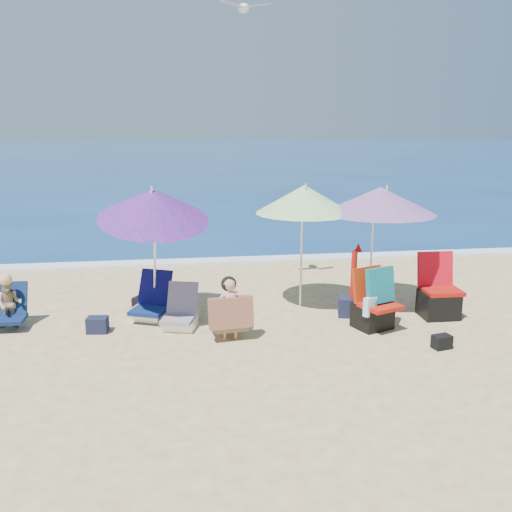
{
  "coord_description": "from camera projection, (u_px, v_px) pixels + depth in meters",
  "views": [
    {
      "loc": [
        -1.46,
        -7.26,
        3.12
      ],
      "look_at": [
        -0.3,
        1.0,
        1.1
      ],
      "focal_mm": 39.2,
      "sensor_mm": 36.0,
      "label": 1
    }
  ],
  "objects": [
    {
      "name": "ground",
      "position": [
        287.0,
        347.0,
        7.92
      ],
      "size": [
        120.0,
        120.0,
        0.0
      ],
      "color": "#D8BC84",
      "rests_on": "ground"
    },
    {
      "name": "sea",
      "position": [
        193.0,
        157.0,
        51.24
      ],
      "size": [
        120.0,
        80.0,
        0.12
      ],
      "color": "navy",
      "rests_on": "ground"
    },
    {
      "name": "foam",
      "position": [
        244.0,
        260.0,
        12.82
      ],
      "size": [
        120.0,
        0.5,
        0.04
      ],
      "color": "white",
      "rests_on": "ground"
    },
    {
      "name": "umbrella_turquoise",
      "position": [
        380.0,
        200.0,
        9.11
      ],
      "size": [
        2.43,
        2.43,
        2.11
      ],
      "color": "silver",
      "rests_on": "ground"
    },
    {
      "name": "umbrella_striped",
      "position": [
        304.0,
        199.0,
        9.14
      ],
      "size": [
        2.09,
        2.09,
        2.14
      ],
      "color": "white",
      "rests_on": "ground"
    },
    {
      "name": "umbrella_blue",
      "position": [
        154.0,
        204.0,
        8.37
      ],
      "size": [
        2.05,
        2.1,
        2.32
      ],
      "color": "white",
      "rests_on": "ground"
    },
    {
      "name": "furled_umbrella",
      "position": [
        354.0,
        277.0,
        8.99
      ],
      "size": [
        0.21,
        0.18,
        1.23
      ],
      "color": "#A5130B",
      "rests_on": "ground"
    },
    {
      "name": "chair_navy",
      "position": [
        150.0,
        306.0,
        9.04
      ],
      "size": [
        0.77,
        0.89,
        0.75
      ],
      "color": "#0E1F4F",
      "rests_on": "ground"
    },
    {
      "name": "chair_rainbow",
      "position": [
        180.0,
        316.0,
        8.63
      ],
      "size": [
        0.63,
        0.73,
        0.67
      ],
      "color": "#CB7247",
      "rests_on": "ground"
    },
    {
      "name": "camp_chair_left",
      "position": [
        438.0,
        298.0,
        9.1
      ],
      "size": [
        0.62,
        0.61,
        1.03
      ],
      "color": "#A6120B",
      "rests_on": "ground"
    },
    {
      "name": "camp_chair_right",
      "position": [
        374.0,
        306.0,
        8.55
      ],
      "size": [
        0.73,
        0.79,
        0.99
      ],
      "color": "#B0190C",
      "rests_on": "ground"
    },
    {
      "name": "person_center",
      "position": [
        230.0,
        310.0,
        8.09
      ],
      "size": [
        0.66,
        0.55,
        0.93
      ],
      "color": "tan",
      "rests_on": "ground"
    },
    {
      "name": "person_left",
      "position": [
        9.0,
        303.0,
        8.57
      ],
      "size": [
        0.49,
        0.6,
        0.88
      ],
      "color": "tan",
      "rests_on": "ground"
    },
    {
      "name": "bag_navy_a",
      "position": [
        97.0,
        325.0,
        8.45
      ],
      "size": [
        0.33,
        0.26,
        0.24
      ],
      "color": "#161A31",
      "rests_on": "ground"
    },
    {
      "name": "bag_black_a",
      "position": [
        142.0,
        303.0,
        9.49
      ],
      "size": [
        0.35,
        0.32,
        0.21
      ],
      "color": "black",
      "rests_on": "ground"
    },
    {
      "name": "bag_tan",
      "position": [
        190.0,
        312.0,
        9.04
      ],
      "size": [
        0.3,
        0.26,
        0.22
      ],
      "color": "tan",
      "rests_on": "ground"
    },
    {
      "name": "bag_navy_b",
      "position": [
        351.0,
        307.0,
        9.16
      ],
      "size": [
        0.48,
        0.41,
        0.31
      ],
      "color": "#171C33",
      "rests_on": "ground"
    },
    {
      "name": "bag_black_b",
      "position": [
        442.0,
        342.0,
        7.85
      ],
      "size": [
        0.29,
        0.23,
        0.19
      ],
      "color": "black",
      "rests_on": "ground"
    },
    {
      "name": "seagull",
      "position": [
        244.0,
        8.0,
        9.08
      ],
      "size": [
        0.84,
        0.48,
        0.15
      ],
      "color": "white"
    }
  ]
}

